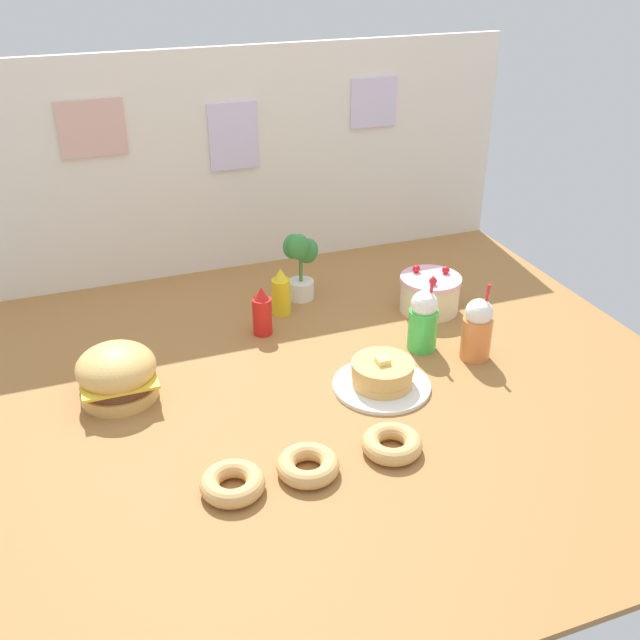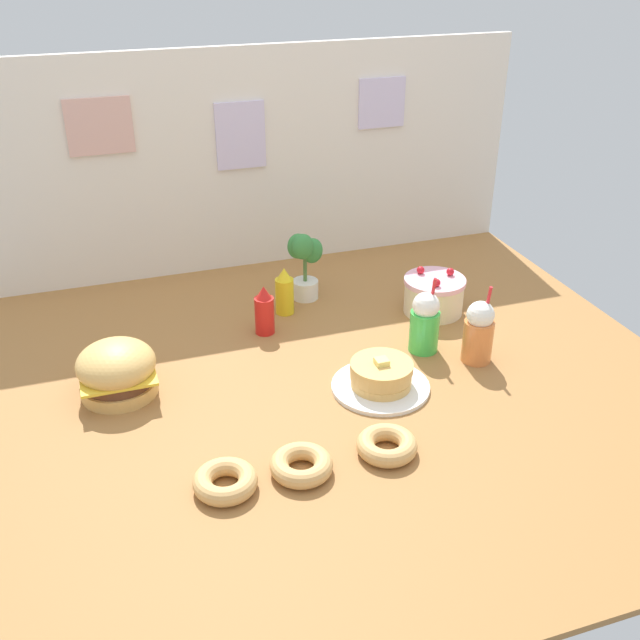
% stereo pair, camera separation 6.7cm
% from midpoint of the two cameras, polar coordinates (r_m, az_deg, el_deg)
% --- Properties ---
extents(ground_plane, '(2.27, 2.02, 0.02)m').
position_cam_midpoint_polar(ground_plane, '(2.33, 0.01, -5.39)').
color(ground_plane, '#9E6B38').
extents(back_wall, '(2.27, 0.04, 0.88)m').
position_cam_midpoint_polar(back_wall, '(3.02, -6.85, 12.05)').
color(back_wall, silver).
rests_on(back_wall, ground_plane).
extents(burger, '(0.24, 0.24, 0.17)m').
position_cam_midpoint_polar(burger, '(2.33, -16.17, -4.01)').
color(burger, '#DBA859').
rests_on(burger, ground_plane).
extents(pancake_stack, '(0.31, 0.31, 0.11)m').
position_cam_midpoint_polar(pancake_stack, '(2.31, 3.97, -4.38)').
color(pancake_stack, white).
rests_on(pancake_stack, ground_plane).
extents(layer_cake, '(0.23, 0.23, 0.16)m').
position_cam_midpoint_polar(layer_cake, '(2.76, 7.76, 2.05)').
color(layer_cake, beige).
rests_on(layer_cake, ground_plane).
extents(ketchup_bottle, '(0.07, 0.07, 0.18)m').
position_cam_midpoint_polar(ketchup_bottle, '(2.59, -5.23, 0.59)').
color(ketchup_bottle, red).
rests_on(ketchup_bottle, ground_plane).
extents(mustard_bottle, '(0.07, 0.07, 0.18)m').
position_cam_midpoint_polar(mustard_bottle, '(2.72, -3.73, 2.11)').
color(mustard_bottle, yellow).
rests_on(mustard_bottle, ground_plane).
extents(cream_soda_cup, '(0.10, 0.10, 0.27)m').
position_cam_midpoint_polar(cream_soda_cup, '(2.49, 7.18, -0.06)').
color(cream_soda_cup, green).
rests_on(cream_soda_cup, ground_plane).
extents(orange_float_cup, '(0.10, 0.10, 0.27)m').
position_cam_midpoint_polar(orange_float_cup, '(2.47, 11.22, -0.70)').
color(orange_float_cup, orange).
rests_on(orange_float_cup, ground_plane).
extents(donut_pink_glaze, '(0.17, 0.17, 0.05)m').
position_cam_midpoint_polar(donut_pink_glaze, '(1.95, -7.76, -12.33)').
color(donut_pink_glaze, tan).
rests_on(donut_pink_glaze, ground_plane).
extents(donut_chocolate, '(0.17, 0.17, 0.05)m').
position_cam_midpoint_polar(donut_chocolate, '(1.98, -1.93, -11.10)').
color(donut_chocolate, tan).
rests_on(donut_chocolate, ground_plane).
extents(donut_vanilla, '(0.17, 0.17, 0.05)m').
position_cam_midpoint_polar(donut_vanilla, '(2.06, 4.61, -9.46)').
color(donut_vanilla, tan).
rests_on(donut_vanilla, ground_plane).
extents(potted_plant, '(0.13, 0.11, 0.28)m').
position_cam_midpoint_polar(potted_plant, '(2.80, -2.22, 4.41)').
color(potted_plant, white).
rests_on(potted_plant, ground_plane).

